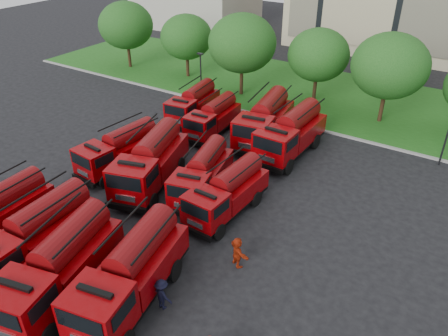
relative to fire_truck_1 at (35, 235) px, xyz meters
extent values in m
plane|color=black|center=(4.60, 5.82, -1.76)|extent=(140.00, 140.00, 0.00)
cube|color=#1C5416|center=(4.60, 31.82, -1.70)|extent=(70.00, 16.00, 0.12)
cube|color=gray|center=(4.60, 23.72, -1.69)|extent=(70.00, 0.30, 0.14)
cylinder|color=#382314|center=(-19.40, 27.82, -0.45)|extent=(0.36, 0.36, 2.62)
ellipsoid|color=#154313|center=(-19.40, 27.82, 3.26)|extent=(6.30, 6.30, 5.36)
cylinder|color=#382314|center=(-11.40, 28.82, -0.57)|extent=(0.36, 0.36, 2.38)
ellipsoid|color=#154313|center=(-11.40, 28.82, 2.80)|extent=(5.71, 5.71, 4.86)
cylinder|color=#382314|center=(-3.40, 27.32, -0.36)|extent=(0.36, 0.36, 2.80)
ellipsoid|color=#154313|center=(-3.40, 27.32, 3.60)|extent=(6.72, 6.72, 5.71)
cylinder|color=#382314|center=(3.60, 29.82, -0.54)|extent=(0.36, 0.36, 2.45)
ellipsoid|color=#154313|center=(3.60, 29.82, 2.93)|extent=(5.88, 5.88, 5.00)
cylinder|color=#382314|center=(10.60, 28.32, -0.40)|extent=(0.36, 0.36, 2.73)
ellipsoid|color=#154313|center=(10.60, 28.32, 3.47)|extent=(6.55, 6.55, 5.57)
cylinder|color=black|center=(-5.40, 23.02, 0.74)|extent=(0.14, 0.14, 5.00)
cube|color=black|center=(-5.40, 23.02, 3.29)|extent=(0.60, 0.25, 0.12)
cylinder|color=black|center=(16.60, 23.02, 0.74)|extent=(0.14, 0.14, 5.00)
cube|color=black|center=(-3.86, 0.26, -1.14)|extent=(2.51, 6.80, 0.29)
cube|color=#7B0508|center=(-3.91, 1.31, -0.37)|extent=(2.54, 4.51, 1.24)
cylinder|color=#600709|center=(-3.91, 1.31, 0.65)|extent=(1.62, 4.08, 1.44)
cylinder|color=black|center=(-5.04, 1.93, -1.23)|extent=(0.38, 1.07, 1.05)
cylinder|color=black|center=(-2.84, 2.03, -1.23)|extent=(0.38, 1.07, 1.05)
cube|color=black|center=(0.00, 0.01, -1.06)|extent=(2.93, 7.64, 0.32)
cube|color=#7B0508|center=(-0.07, 1.19, -0.21)|extent=(2.93, 5.09, 1.39)
cylinder|color=#600709|center=(-0.07, 1.19, 0.93)|extent=(1.88, 4.59, 1.61)
cylinder|color=black|center=(1.40, -2.69, -1.17)|extent=(0.45, 1.20, 1.18)
cylinder|color=black|center=(-1.35, 1.86, -1.17)|extent=(0.45, 1.20, 1.18)
cylinder|color=black|center=(1.11, 2.02, -1.17)|extent=(0.45, 1.20, 1.18)
cube|color=black|center=(3.05, -0.87, -1.06)|extent=(4.15, 7.94, 0.32)
cube|color=#7B0508|center=(3.64, -3.40, 0.16)|extent=(3.12, 2.92, 2.11)
cube|color=#7B0508|center=(2.78, 0.29, -0.19)|extent=(3.71, 5.45, 1.41)
cylinder|color=#600709|center=(2.78, 0.29, 0.96)|extent=(2.61, 4.80, 1.62)
cylinder|color=black|center=(2.47, -3.89, -1.17)|extent=(0.64, 1.25, 1.19)
cylinder|color=black|center=(4.90, -3.33, -1.17)|extent=(0.64, 1.25, 1.19)
cylinder|color=black|center=(1.39, 0.74, -1.17)|extent=(0.64, 1.25, 1.19)
cylinder|color=black|center=(3.82, 1.31, -1.17)|extent=(0.64, 1.25, 1.19)
cube|color=black|center=(6.23, 0.73, -1.06)|extent=(3.91, 7.86, 0.32)
cube|color=#7B0508|center=(6.74, -1.80, 0.15)|extent=(3.05, 2.84, 2.10)
cube|color=black|center=(6.98, -2.98, 0.63)|extent=(2.22, 0.50, 0.91)
cube|color=#7B0508|center=(6.00, 1.89, -0.20)|extent=(3.56, 5.37, 1.40)
cylinder|color=#600709|center=(6.00, 1.89, 0.94)|extent=(2.47, 4.74, 1.61)
cylinder|color=black|center=(5.57, -2.25, -1.17)|extent=(0.60, 1.23, 1.18)
cylinder|color=black|center=(4.64, 2.38, -1.17)|extent=(0.60, 1.23, 1.18)
cylinder|color=black|center=(7.06, 2.87, -1.17)|extent=(0.60, 1.23, 1.18)
cube|color=black|center=(-3.27, 9.73, -1.14)|extent=(2.79, 6.86, 0.29)
cube|color=black|center=(-3.58, 6.35, -1.19)|extent=(2.40, 0.45, 0.33)
cube|color=#7B0508|center=(-3.48, 7.44, -0.06)|extent=(2.52, 2.30, 1.86)
cube|color=black|center=(-3.57, 6.38, 0.37)|extent=(2.00, 0.23, 0.81)
cube|color=#7B0508|center=(-3.18, 10.78, -0.37)|extent=(2.73, 4.59, 1.24)
cylinder|color=#600709|center=(-3.18, 10.78, 0.64)|extent=(1.79, 4.13, 1.43)
cylinder|color=black|center=(-4.59, 7.35, -1.23)|extent=(0.43, 1.08, 1.05)
cylinder|color=black|center=(-2.40, 7.16, -1.23)|extent=(0.43, 1.08, 1.05)
cylinder|color=black|center=(-4.21, 11.54, -1.23)|extent=(0.43, 1.08, 1.05)
cylinder|color=black|center=(-2.02, 11.34, -1.23)|extent=(0.43, 1.08, 1.05)
cube|color=black|center=(0.07, 9.29, -1.04)|extent=(4.66, 8.16, 0.33)
cube|color=black|center=(1.20, 5.52, -1.10)|extent=(2.73, 1.06, 0.39)
cube|color=#7B0508|center=(0.84, 6.74, 0.21)|extent=(3.30, 3.11, 2.16)
cube|color=black|center=(1.19, 5.55, 0.70)|extent=(2.25, 0.72, 0.94)
cube|color=#7B0508|center=(-0.27, 10.46, -0.15)|extent=(4.06, 5.66, 1.44)
cylinder|color=#600709|center=(-0.27, 10.46, 1.02)|extent=(2.92, 4.93, 1.66)
cylinder|color=black|center=(-0.32, 6.16, -1.15)|extent=(0.72, 1.28, 1.22)
cylinder|color=black|center=(2.12, 6.89, -1.15)|extent=(0.72, 1.28, 1.22)
cylinder|color=black|center=(-1.72, 10.83, -1.15)|extent=(0.72, 1.28, 1.22)
cylinder|color=black|center=(0.72, 11.56, -1.15)|extent=(0.72, 1.28, 1.22)
cube|color=black|center=(3.70, 10.25, -1.15)|extent=(3.65, 6.89, 0.28)
cube|color=black|center=(4.49, 7.02, -1.20)|extent=(2.33, 0.78, 0.33)
cube|color=#7B0508|center=(4.24, 8.06, -0.10)|extent=(2.72, 2.55, 1.83)
cube|color=black|center=(4.48, 7.04, 0.33)|extent=(1.92, 0.51, 0.80)
cube|color=#7B0508|center=(3.46, 11.25, -0.40)|extent=(3.25, 4.73, 1.22)
cylinder|color=#600709|center=(3.46, 11.25, 0.59)|extent=(2.30, 4.16, 1.41)
cylinder|color=black|center=(3.23, 7.63, -1.25)|extent=(0.56, 1.08, 1.03)
cylinder|color=black|center=(5.33, 8.14, -1.25)|extent=(0.56, 1.08, 1.03)
cylinder|color=black|center=(2.26, 11.63, -1.25)|extent=(0.56, 1.08, 1.03)
cylinder|color=black|center=(4.35, 12.15, -1.25)|extent=(0.56, 1.08, 1.03)
cube|color=black|center=(6.29, 9.30, -1.15)|extent=(2.42, 6.62, 0.28)
cube|color=black|center=(6.15, 5.99, -1.20)|extent=(2.34, 0.33, 0.33)
cube|color=#7B0508|center=(6.19, 7.06, -0.10)|extent=(2.37, 2.15, 1.82)
cube|color=black|center=(6.15, 6.02, 0.32)|extent=(1.96, 0.13, 0.79)
cube|color=#7B0508|center=(6.33, 10.32, -0.41)|extent=(2.47, 4.38, 1.21)
cylinder|color=#600709|center=(6.33, 10.32, 0.58)|extent=(1.56, 3.97, 1.40)
cylinder|color=black|center=(5.11, 6.92, -1.25)|extent=(0.37, 1.04, 1.03)
cylinder|color=black|center=(7.26, 6.83, -1.25)|extent=(0.37, 1.04, 1.03)
cylinder|color=black|center=(5.29, 11.02, -1.25)|extent=(0.37, 1.04, 1.03)
cylinder|color=black|center=(7.43, 10.93, -1.25)|extent=(0.37, 1.04, 1.03)
cube|color=black|center=(-3.97, 19.77, -1.16)|extent=(2.89, 6.67, 0.28)
cube|color=black|center=(-3.58, 16.52, -1.21)|extent=(2.32, 0.51, 0.32)
cube|color=#7B0508|center=(-3.70, 17.57, -0.12)|extent=(2.49, 2.29, 1.80)
cube|color=black|center=(-3.58, 16.55, 0.29)|extent=(1.93, 0.28, 0.78)
cube|color=#7B0508|center=(-4.09, 20.78, -0.42)|extent=(2.76, 4.49, 1.20)
cylinder|color=#600709|center=(-4.09, 20.78, 0.56)|extent=(1.84, 4.02, 1.38)
cylinder|color=black|center=(-4.74, 17.26, -1.25)|extent=(0.44, 1.05, 1.02)
cylinder|color=black|center=(-2.63, 17.52, -1.25)|extent=(0.44, 1.05, 1.02)
cylinder|color=black|center=(-5.23, 21.29, -1.25)|extent=(0.44, 1.05, 1.02)
cylinder|color=black|center=(-3.12, 21.55, -1.25)|extent=(0.44, 1.05, 1.02)
cube|color=black|center=(-0.82, 18.28, -1.18)|extent=(2.42, 6.35, 0.27)
cube|color=black|center=(-0.63, 15.12, -1.23)|extent=(2.24, 0.35, 0.31)
cube|color=#7B0508|center=(-0.69, 16.15, -0.18)|extent=(2.30, 2.09, 1.74)
cube|color=black|center=(-0.63, 15.15, 0.22)|extent=(1.87, 0.16, 0.76)
cube|color=#7B0508|center=(-0.87, 19.26, -0.47)|extent=(2.42, 4.22, 1.16)
cylinder|color=#600709|center=(-0.87, 19.26, 0.48)|extent=(1.56, 3.82, 1.34)
cylinder|color=black|center=(-1.70, 15.91, -1.27)|extent=(0.37, 1.00, 0.98)
cylinder|color=black|center=(0.34, 16.03, -1.27)|extent=(0.37, 1.00, 0.98)
cylinder|color=black|center=(-1.93, 19.82, -1.27)|extent=(0.37, 1.00, 0.98)
cylinder|color=black|center=(0.11, 19.95, -1.27)|extent=(0.37, 1.00, 0.98)
cube|color=black|center=(3.49, 19.40, -1.03)|extent=(3.71, 8.12, 0.34)
cube|color=black|center=(4.08, 15.47, -1.09)|extent=(2.81, 0.69, 0.39)
cube|color=#7B0508|center=(3.89, 16.74, 0.22)|extent=(3.07, 2.84, 2.18)
cube|color=black|center=(4.08, 15.50, 0.73)|extent=(2.33, 0.40, 0.95)
cube|color=#7B0508|center=(3.31, 20.61, -0.14)|extent=(3.47, 5.49, 1.45)
cylinder|color=#600709|center=(3.31, 20.61, 1.05)|extent=(2.36, 4.89, 1.68)
cylinder|color=black|center=(2.66, 16.33, -1.15)|extent=(0.57, 1.27, 1.23)
cylinder|color=black|center=(5.20, 16.71, -1.15)|extent=(0.57, 1.27, 1.23)
cylinder|color=black|center=(1.92, 21.19, -1.15)|extent=(0.57, 1.27, 1.23)
cylinder|color=black|center=(4.47, 21.58, -1.15)|extent=(0.57, 1.27, 1.23)
cube|color=black|center=(6.30, 18.51, -1.05)|extent=(2.70, 7.72, 0.33)
cube|color=black|center=(6.21, 14.63, -1.10)|extent=(2.74, 0.34, 0.38)
cube|color=#7B0508|center=(6.24, 15.88, 0.18)|extent=(2.74, 2.47, 2.13)
cube|color=black|center=(6.21, 14.66, 0.67)|extent=(2.30, 0.11, 0.93)
cube|color=#7B0508|center=(6.33, 19.71, -0.17)|extent=(2.80, 5.10, 1.42)
cylinder|color=#600709|center=(6.33, 19.71, 0.99)|extent=(1.75, 4.63, 1.64)
cylinder|color=black|center=(4.98, 15.69, -1.16)|extent=(0.41, 1.21, 1.20)
cylinder|color=black|center=(7.49, 15.64, -1.16)|extent=(0.41, 1.21, 1.20)
cylinder|color=black|center=(5.09, 20.51, -1.16)|extent=(0.41, 1.21, 1.20)
cylinder|color=black|center=(7.61, 20.45, -1.16)|extent=(0.41, 1.21, 1.20)
imported|color=#A6270C|center=(4.40, -1.95, -1.76)|extent=(0.83, 0.73, 1.88)
imported|color=black|center=(7.79, 1.06, -1.76)|extent=(1.17, 0.67, 1.75)
imported|color=black|center=(0.12, 3.84, -1.76)|extent=(0.92, 0.81, 1.57)
imported|color=#A6270C|center=(9.30, 5.54, -1.76)|extent=(1.83, 1.49, 1.82)
camera|label=1|loc=(18.27, -9.80, 15.02)|focal=35.00mm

